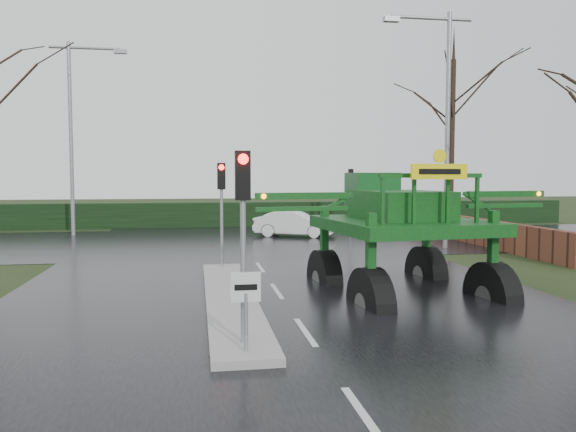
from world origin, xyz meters
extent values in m
plane|color=black|center=(0.00, 0.00, 0.00)|extent=(140.00, 140.00, 0.00)
cube|color=black|center=(0.00, 10.00, 0.00)|extent=(14.00, 80.00, 0.02)
cube|color=black|center=(0.00, 16.00, 0.01)|extent=(80.00, 12.00, 0.02)
cube|color=gray|center=(-1.30, 3.00, 0.09)|extent=(1.20, 10.00, 0.16)
cube|color=black|center=(0.00, 24.00, 0.75)|extent=(44.00, 0.90, 1.50)
cube|color=#592D1E|center=(10.50, 16.00, 0.60)|extent=(0.40, 20.00, 1.20)
cylinder|color=gray|center=(-1.30, -1.50, 0.65)|extent=(0.07, 0.07, 1.00)
cube|color=silver|center=(-1.30, -1.50, 1.25)|extent=(0.50, 0.04, 0.50)
cube|color=black|center=(-1.30, -1.52, 1.25)|extent=(0.38, 0.01, 0.10)
cylinder|color=gray|center=(-1.30, -1.00, 1.75)|extent=(0.10, 0.10, 3.50)
cube|color=black|center=(-1.30, -1.00, 3.10)|extent=(0.26, 0.22, 0.85)
sphere|color=#FF0C07|center=(-1.30, -1.13, 3.38)|extent=(0.18, 0.18, 0.18)
cylinder|color=gray|center=(-1.30, 7.50, 1.75)|extent=(0.10, 0.10, 3.50)
cube|color=black|center=(-1.30, 7.50, 3.10)|extent=(0.26, 0.22, 0.85)
sphere|color=#FF0C07|center=(-1.30, 7.37, 3.38)|extent=(0.18, 0.18, 0.18)
cylinder|color=gray|center=(6.50, 20.00, 1.75)|extent=(0.10, 0.10, 3.50)
cube|color=black|center=(6.50, 20.00, 3.10)|extent=(0.26, 0.22, 0.85)
sphere|color=#FF0C07|center=(6.50, 20.13, 3.38)|extent=(0.18, 0.18, 0.18)
cylinder|color=gray|center=(8.50, 12.00, 5.00)|extent=(0.20, 0.20, 10.00)
cylinder|color=gray|center=(7.70, 12.00, 9.70)|extent=(3.52, 0.14, 0.14)
cube|color=gray|center=(5.94, 12.00, 9.58)|extent=(0.65, 0.30, 0.20)
cylinder|color=gray|center=(-8.50, 20.00, 5.00)|extent=(0.20, 0.20, 10.00)
cylinder|color=gray|center=(-7.70, 20.00, 9.70)|extent=(3.52, 0.14, 0.14)
cube|color=gray|center=(-5.94, 20.00, 9.58)|extent=(0.65, 0.30, 0.20)
cylinder|color=black|center=(13.00, 21.00, 5.00)|extent=(0.32, 0.32, 10.00)
cone|color=black|center=(13.00, 21.00, 10.80)|extent=(0.24, 0.24, 2.50)
cylinder|color=black|center=(0.13, 3.49, 0.93)|extent=(0.71, 1.90, 1.86)
cylinder|color=#595B56|center=(0.13, 3.49, 0.93)|extent=(0.62, 0.71, 0.65)
cube|color=#0B3D14|center=(0.13, 3.49, 2.09)|extent=(0.23, 0.23, 2.14)
cylinder|color=black|center=(3.45, 3.85, 0.93)|extent=(0.71, 1.90, 1.86)
cylinder|color=#595B56|center=(3.45, 3.85, 0.93)|extent=(0.62, 0.71, 0.65)
cube|color=#0B3D14|center=(3.45, 3.85, 2.09)|extent=(0.23, 0.23, 2.14)
cylinder|color=black|center=(0.49, 0.16, 0.93)|extent=(0.71, 1.90, 1.86)
cylinder|color=#595B56|center=(0.49, 0.16, 0.93)|extent=(0.62, 0.71, 0.65)
cube|color=#0B3D14|center=(0.49, 0.16, 2.09)|extent=(0.23, 0.23, 2.14)
cylinder|color=black|center=(3.82, 0.53, 0.93)|extent=(0.71, 1.90, 1.86)
cylinder|color=#595B56|center=(3.82, 0.53, 0.93)|extent=(0.62, 0.71, 0.65)
cube|color=#0B3D14|center=(3.82, 0.53, 2.09)|extent=(0.23, 0.23, 2.14)
cube|color=#0B3D14|center=(1.97, 2.01, 2.69)|extent=(4.36, 4.86, 0.33)
cube|color=#0B3D14|center=(1.95, 2.19, 3.20)|extent=(2.33, 2.99, 0.84)
cube|color=#114A1C|center=(1.75, 4.04, 3.53)|extent=(1.51, 1.26, 1.21)
cube|color=#0B3D14|center=(2.13, 0.53, 4.04)|extent=(2.78, 0.41, 0.11)
cube|color=#0B3D14|center=(-0.94, 1.32, 3.53)|extent=(2.42, 0.43, 0.17)
sphere|color=orange|center=(-1.95, 1.11, 3.53)|extent=(0.13, 0.13, 0.13)
cube|color=#0B3D14|center=(4.97, 1.96, 3.53)|extent=(2.42, 0.43, 0.17)
sphere|color=orange|center=(5.99, 1.98, 3.53)|extent=(0.13, 0.13, 0.13)
cube|color=#FFEC0D|center=(2.17, 0.16, 4.13)|extent=(1.48, 0.22, 0.37)
cube|color=black|center=(2.17, 0.16, 4.13)|extent=(1.11, 0.13, 0.13)
cylinder|color=#FFEC0D|center=(2.17, 0.16, 4.50)|extent=(0.34, 0.07, 0.33)
imported|color=white|center=(2.84, 17.56, 0.00)|extent=(4.31, 2.90, 1.34)
camera|label=1|loc=(-2.08, -10.69, 3.08)|focal=35.00mm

